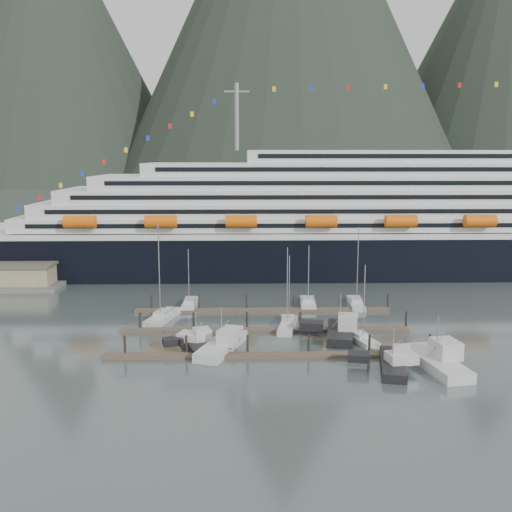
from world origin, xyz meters
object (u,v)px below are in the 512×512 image
object	(u,v)px
trawler_d	(435,361)
trawler_a	(221,344)
sailboat_b	(163,317)
sailboat_f	(308,304)
trawler_e	(339,331)
trawler_b	(196,343)
trawler_c	(391,362)
cruise_ship	(397,224)
sailboat_c	(289,323)
sailboat_d	(288,326)
sailboat_e	(190,305)
sailboat_h	(360,339)
sailboat_g	(356,303)

from	to	relation	value
trawler_d	trawler_a	bearing A→B (deg)	64.17
sailboat_b	trawler_d	distance (m)	48.13
sailboat_f	sailboat_b	bearing A→B (deg)	113.58
sailboat_b	trawler_e	world-z (taller)	sailboat_b
trawler_b	trawler_c	bearing A→B (deg)	-126.77
trawler_c	cruise_ship	bearing A→B (deg)	-3.82
cruise_ship	sailboat_c	distance (m)	58.55
sailboat_b	trawler_c	distance (m)	43.09
sailboat_b	trawler_a	world-z (taller)	sailboat_b
sailboat_d	sailboat_f	world-z (taller)	sailboat_d
trawler_e	sailboat_d	bearing A→B (deg)	66.17
trawler_b	trawler_e	bearing A→B (deg)	-95.67
sailboat_f	trawler_a	world-z (taller)	sailboat_f
sailboat_d	trawler_e	distance (m)	9.56
trawler_b	trawler_d	xyz separation A→B (m)	(33.76, -9.49, 0.18)
sailboat_d	trawler_b	xyz separation A→B (m)	(-14.81, -10.23, 0.40)
sailboat_e	trawler_e	world-z (taller)	sailboat_e
sailboat_b	sailboat_h	size ratio (longest dim) A/B	1.40
sailboat_c	sailboat_f	distance (m)	14.30
sailboat_c	sailboat_f	bearing A→B (deg)	-17.57
sailboat_b	sailboat_c	world-z (taller)	sailboat_b
sailboat_e	sailboat_b	bearing A→B (deg)	158.56
trawler_a	trawler_b	xyz separation A→B (m)	(-3.84, 1.22, -0.11)
sailboat_d	sailboat_g	bearing A→B (deg)	-33.54
sailboat_d	trawler_b	world-z (taller)	sailboat_d
trawler_c	trawler_e	bearing A→B (deg)	29.75
cruise_ship	trawler_a	world-z (taller)	cruise_ship
sailboat_h	trawler_d	distance (m)	14.44
sailboat_d	sailboat_f	distance (m)	16.15
sailboat_f	sailboat_g	size ratio (longest dim) A/B	0.78
cruise_ship	trawler_d	bearing A→B (deg)	-99.88
trawler_d	sailboat_b	bearing A→B (deg)	47.69
trawler_a	trawler_c	bearing A→B (deg)	-89.90
trawler_b	trawler_a	bearing A→B (deg)	-125.53
cruise_ship	sailboat_e	world-z (taller)	cruise_ship
trawler_d	sailboat_f	bearing A→B (deg)	11.15
sailboat_f	trawler_c	world-z (taller)	sailboat_f
sailboat_h	sailboat_f	bearing A→B (deg)	-2.63
sailboat_h	sailboat_c	bearing A→B (deg)	31.26
trawler_b	sailboat_f	bearing A→B (deg)	-55.98
sailboat_e	trawler_d	distance (m)	50.87
trawler_b	sailboat_h	bearing A→B (deg)	-102.38
trawler_a	trawler_b	distance (m)	4.03
sailboat_e	trawler_d	xyz separation A→B (m)	(36.89, -35.02, 0.59)
sailboat_e	sailboat_f	bearing A→B (deg)	-89.01
sailboat_d	sailboat_h	bearing A→B (deg)	-115.05
sailboat_g	trawler_b	bearing A→B (deg)	134.82
sailboat_c	sailboat_e	size ratio (longest dim) A/B	1.07
sailboat_f	trawler_b	size ratio (longest dim) A/B	1.26
sailboat_e	trawler_a	xyz separation A→B (m)	(6.97, -26.75, 0.52)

